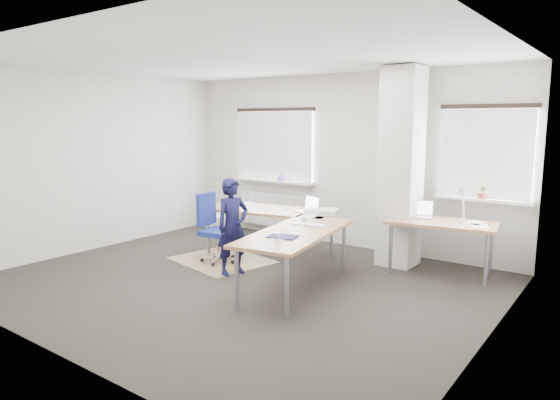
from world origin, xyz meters
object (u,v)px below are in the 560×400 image
Objects in this scene: desk_side at (441,225)px; task_chair at (217,243)px; desk_main at (284,222)px; person at (233,227)px.

desk_side reaches higher than task_chair.
task_chair reaches higher than desk_main.
desk_main is at bearing -156.64° from desk_side.
task_chair is 0.77× the size of person.
person reaches higher than task_chair.
person is at bearing -143.55° from desk_main.
person is (-0.48, -0.51, -0.04)m from desk_main.
desk_side is 2.77m from person.
desk_main is 2.17× the size of person.
desk_side is at bearing 19.86° from task_chair.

